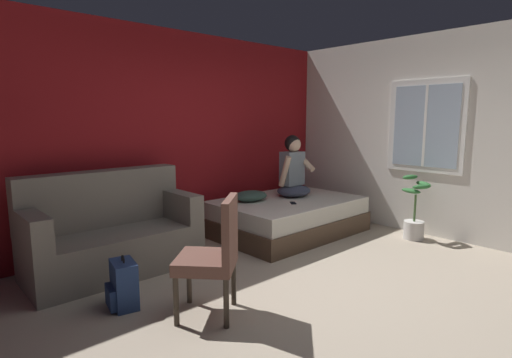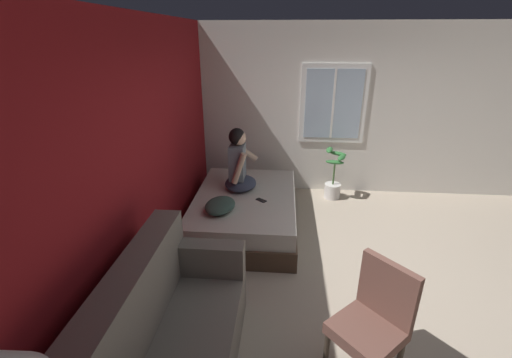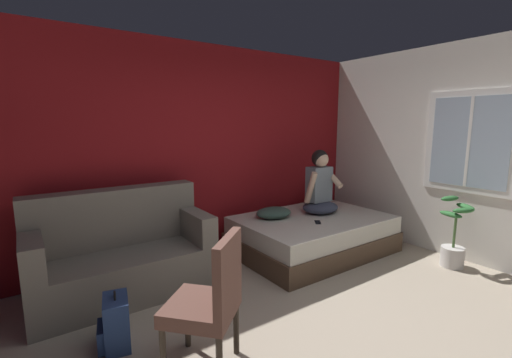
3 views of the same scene
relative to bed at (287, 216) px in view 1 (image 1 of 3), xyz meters
name	(u,v)px [view 1 (image 1 of 3)]	position (x,y,z in m)	size (l,w,h in m)	color
ground_plane	(330,298)	(-1.21, -1.66, -0.24)	(40.00, 40.00, 0.00)	tan
wall_back_accent	(174,137)	(-1.21, 0.92, 1.11)	(10.12, 0.16, 2.70)	maroon
wall_side_with_window	(458,137)	(1.43, -1.66, 1.12)	(0.19, 6.41, 2.70)	silver
bed	(287,216)	(0.00, 0.00, 0.00)	(2.01, 1.39, 0.48)	#4C3828
couch	(111,234)	(-2.37, 0.31, 0.16)	(1.70, 0.83, 1.04)	slate
side_chair	(214,252)	(-2.16, -1.21, 0.30)	(0.65, 0.65, 0.98)	#382D23
person_seated	(293,172)	(0.22, 0.11, 0.60)	(0.53, 0.45, 0.88)	#383D51
backpack	(123,285)	(-2.65, -0.58, -0.04)	(0.28, 0.33, 0.46)	navy
throw_pillow	(250,196)	(-0.46, 0.26, 0.31)	(0.48, 0.36, 0.14)	#385147
cell_phone	(293,203)	(-0.14, -0.23, 0.25)	(0.07, 0.14, 0.01)	black
potted_plant	(414,217)	(1.03, -1.33, 0.07)	(0.39, 0.37, 0.85)	silver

